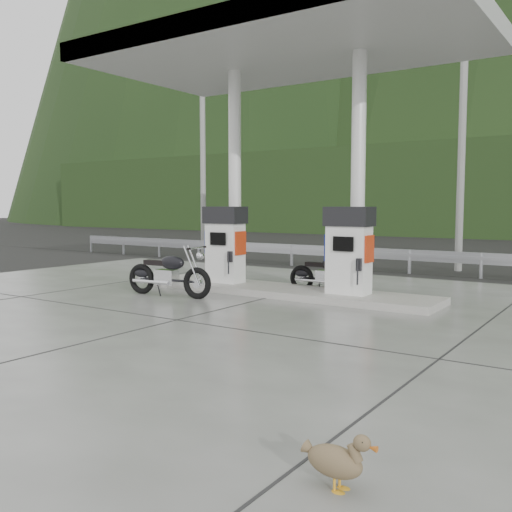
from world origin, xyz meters
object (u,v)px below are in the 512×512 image
Objects in this scene: gas_pump_left at (225,245)px; gas_pump_right at (349,250)px; motorcycle_right at (169,274)px; motorcycle_left at (328,274)px; duck at (335,462)px.

gas_pump_right is (3.20, 0.00, 0.00)m from gas_pump_left.
motorcycle_left is at bearing 35.67° from motorcycle_right.
gas_pump_right is 8.04m from duck.
gas_pump_right is at bearing 117.80° from duck.
motorcycle_left is 0.88× the size of motorcycle_right.
gas_pump_left is at bearing 180.00° from gas_pump_right.
motorcycle_left is at bearing 120.79° from duck.
gas_pump_right reaches higher than motorcycle_left.
duck is (6.79, -5.66, -0.30)m from motorcycle_right.
gas_pump_left is 2.55m from motorcycle_left.
motorcycle_left is (2.37, 0.70, -0.62)m from gas_pump_left.
gas_pump_left and gas_pump_right have the same top height.
duck is at bearing -48.37° from gas_pump_left.
duck is (6.48, -7.29, -0.86)m from gas_pump_left.
motorcycle_right is (-0.31, -1.64, -0.57)m from gas_pump_left.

